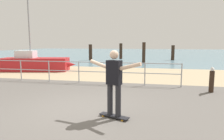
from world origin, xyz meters
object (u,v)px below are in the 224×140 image
object	(u,v)px
skateboard	(114,116)
seagull	(212,69)
skateboarder	(114,79)
bollard_short	(212,82)
sailboat	(38,63)

from	to	relation	value
skateboard	seagull	xyz separation A→B (m)	(3.14, 3.37, 0.86)
skateboarder	bollard_short	size ratio (longest dim) A/B	1.95
skateboarder	bollard_short	bearing A→B (deg)	47.06
bollard_short	skateboard	bearing A→B (deg)	-132.94
skateboard	bollard_short	size ratio (longest dim) A/B	0.97
bollard_short	seagull	world-z (taller)	seagull
sailboat	bollard_short	xyz separation A→B (m)	(9.96, -4.13, -0.10)
sailboat	bollard_short	size ratio (longest dim) A/B	6.04
sailboat	skateboard	bearing A→B (deg)	-47.85
sailboat	seagull	distance (m)	10.79
skateboard	bollard_short	bearing A→B (deg)	47.06
bollard_short	sailboat	bearing A→B (deg)	157.45
sailboat	bollard_short	distance (m)	10.78
sailboat	skateboard	size ratio (longest dim) A/B	6.24
skateboard	seagull	bearing A→B (deg)	46.97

